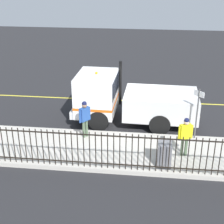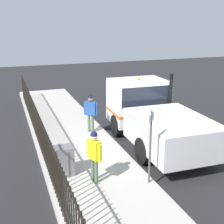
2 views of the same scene
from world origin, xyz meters
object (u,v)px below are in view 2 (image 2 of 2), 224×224
Objects in this scene: pedestrian_distant at (94,152)px; street_sign at (150,139)px; work_truck at (150,112)px; utility_cabinet at (64,161)px; traffic_cone at (167,115)px; worker_standing at (91,109)px.

street_sign is at bearing -131.29° from pedestrian_distant.
work_truck is 4.42m from utility_cabinet.
utility_cabinet is at bearing 33.82° from traffic_cone.
worker_standing is 1.79× the size of utility_cabinet.
traffic_cone is (-6.03, -4.04, -0.36)m from utility_cabinet.
traffic_cone is at bearing 46.33° from worker_standing.
pedestrian_distant is 7.19m from traffic_cone.
work_truck is 3.55× the size of worker_standing.
worker_standing is at bearing -84.75° from street_sign.
utility_cabinet reaches higher than traffic_cone.
work_truck reaches higher than street_sign.
work_truck is 3.65× the size of pedestrian_distant.
work_truck is at bearing -70.42° from pedestrian_distant.
utility_cabinet is at bearing 24.36° from pedestrian_distant.
street_sign reaches higher than traffic_cone.
work_truck is at bearing -117.20° from street_sign.
street_sign is (1.66, 3.24, 0.31)m from work_truck.
pedestrian_distant is 1.68m from street_sign.
worker_standing is 2.98× the size of traffic_cone.
pedestrian_distant is 1.22m from utility_cabinet.
street_sign is at bearing -47.77° from worker_standing.
worker_standing is (2.10, -1.49, -0.08)m from work_truck.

